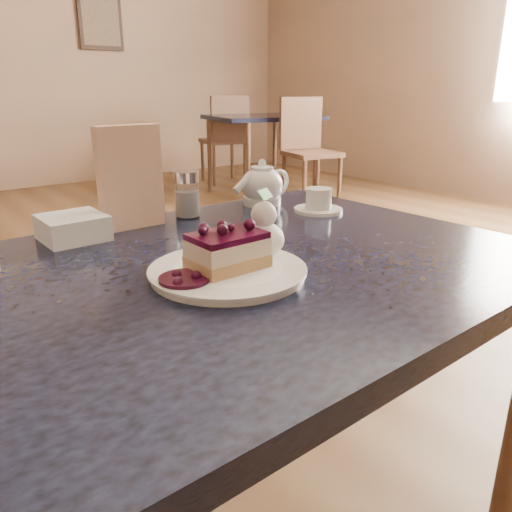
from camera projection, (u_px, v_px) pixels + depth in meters
main_table at (212, 309)px, 0.81m from camera, size 1.12×0.76×0.69m
dessert_plate at (228, 272)px, 0.75m from camera, size 0.23×0.23×0.01m
cheesecake_slice at (227, 251)px, 0.74m from camera, size 0.11×0.08×0.06m
whipped_cream at (264, 239)px, 0.80m from camera, size 0.07×0.07×0.06m
berry_sauce at (185, 279)px, 0.70m from camera, size 0.07×0.07×0.01m
tea_set at (273, 190)px, 1.19m from camera, size 0.21×0.24×0.10m
menu_card at (130, 178)px, 0.98m from camera, size 0.13×0.03×0.20m
sugar_shaker at (187, 194)px, 1.08m from camera, size 0.06×0.06×0.10m
napkin_stack at (73, 227)px, 0.93m from camera, size 0.11×0.11×0.05m
bg_table_far_right at (263, 185)px, 4.82m from camera, size 1.09×1.74×1.16m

